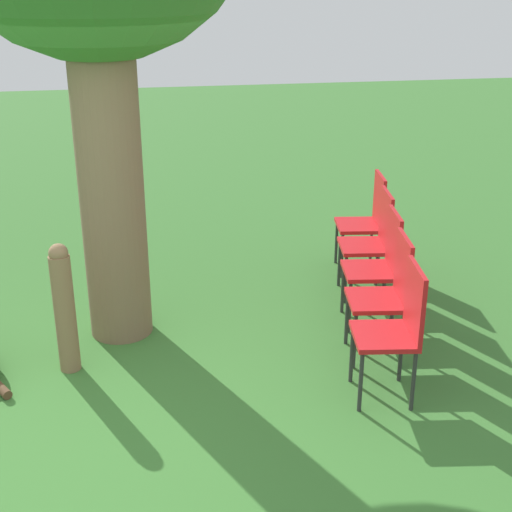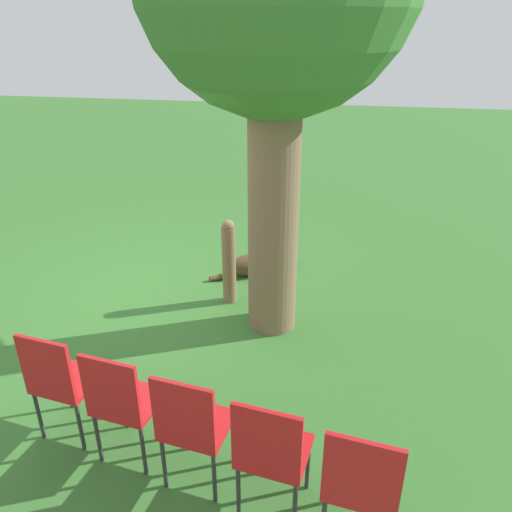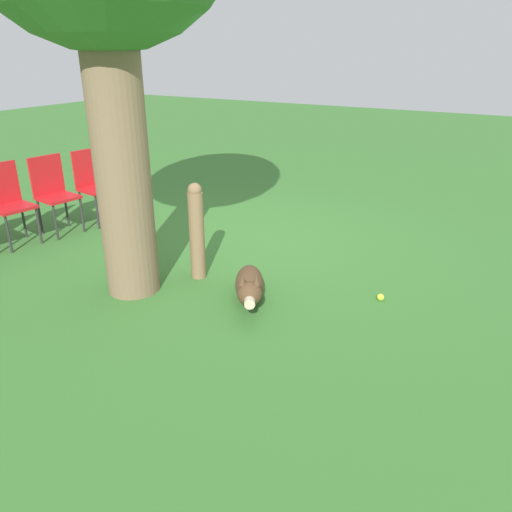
{
  "view_description": "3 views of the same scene",
  "coord_description": "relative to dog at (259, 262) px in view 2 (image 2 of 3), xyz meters",
  "views": [
    {
      "loc": [
        0.49,
        -3.94,
        2.82
      ],
      "look_at": [
        1.44,
        1.26,
        0.7
      ],
      "focal_mm": 50.0,
      "sensor_mm": 36.0,
      "label": 1
    },
    {
      "loc": [
        4.91,
        2.16,
        3.03
      ],
      "look_at": [
        -0.65,
        1.16,
        0.32
      ],
      "focal_mm": 35.0,
      "sensor_mm": 36.0,
      "label": 2
    },
    {
      "loc": [
        -2.96,
        4.81,
        2.27
      ],
      "look_at": [
        -0.86,
        1.13,
        0.47
      ],
      "focal_mm": 35.0,
      "sensor_mm": 36.0,
      "label": 3
    }
  ],
  "objects": [
    {
      "name": "ground_plane",
      "position": [
        0.8,
        -1.17,
        -0.16
      ],
      "size": [
        30.0,
        30.0,
        0.0
      ],
      "primitive_type": "plane",
      "color": "#38702D"
    },
    {
      "name": "dog",
      "position": [
        0.0,
        0.0,
        0.0
      ],
      "size": [
        0.68,
        1.03,
        0.42
      ],
      "rotation": [
        0.0,
        0.0,
        2.11
      ],
      "color": "#513823",
      "rests_on": "ground_plane"
    },
    {
      "name": "fence_post",
      "position": [
        0.75,
        -0.21,
        0.36
      ],
      "size": [
        0.16,
        0.16,
        1.02
      ],
      "color": "#846647",
      "rests_on": "ground_plane"
    },
    {
      "name": "red_chair_0",
      "position": [
        3.03,
        -1.0,
        0.41
      ],
      "size": [
        0.48,
        0.5,
        0.99
      ],
      "rotation": [
        0.0,
        0.0,
        2.99
      ],
      "color": "red",
      "rests_on": "ground_plane"
    },
    {
      "name": "red_chair_1",
      "position": [
        3.17,
        -0.44,
        0.41
      ],
      "size": [
        0.48,
        0.5,
        0.99
      ],
      "rotation": [
        0.0,
        0.0,
        2.99
      ],
      "color": "red",
      "rests_on": "ground_plane"
    },
    {
      "name": "red_chair_2",
      "position": [
        3.3,
        0.12,
        0.41
      ],
      "size": [
        0.48,
        0.5,
        0.99
      ],
      "rotation": [
        0.0,
        0.0,
        2.99
      ],
      "color": "red",
      "rests_on": "ground_plane"
    },
    {
      "name": "red_chair_3",
      "position": [
        3.44,
        0.68,
        0.41
      ],
      "size": [
        0.48,
        0.5,
        0.99
      ],
      "rotation": [
        0.0,
        0.0,
        2.99
      ],
      "color": "red",
      "rests_on": "ground_plane"
    },
    {
      "name": "red_chair_4",
      "position": [
        3.57,
        1.24,
        0.41
      ],
      "size": [
        0.48,
        0.5,
        0.99
      ],
      "rotation": [
        0.0,
        0.0,
        2.99
      ],
      "color": "red",
      "rests_on": "ground_plane"
    },
    {
      "name": "tennis_ball",
      "position": [
        -1.08,
        -0.64,
        -0.12
      ],
      "size": [
        0.07,
        0.07,
        0.07
      ],
      "color": "#CCE033",
      "rests_on": "ground_plane"
    }
  ]
}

